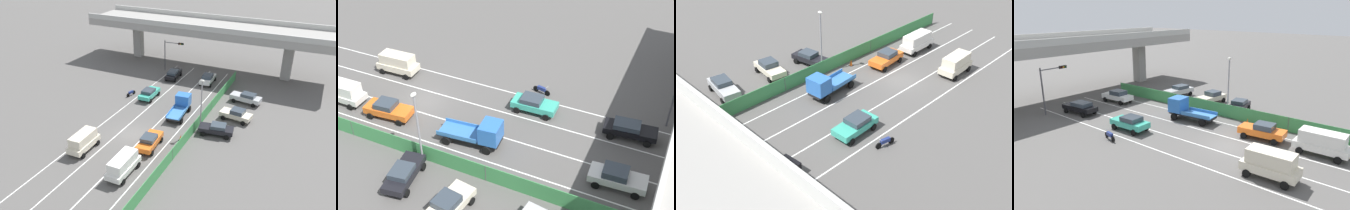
# 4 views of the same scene
# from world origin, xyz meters

# --- Properties ---
(ground_plane) EXTENTS (300.00, 300.00, 0.00)m
(ground_plane) POSITION_xyz_m (0.00, 0.00, 0.00)
(ground_plane) COLOR #565451
(lane_line_left_edge) EXTENTS (0.14, 43.31, 0.01)m
(lane_line_left_edge) POSITION_xyz_m (-4.98, 3.66, 0.00)
(lane_line_left_edge) COLOR silver
(lane_line_left_edge) RESTS_ON ground
(lane_line_mid_left) EXTENTS (0.14, 43.31, 0.01)m
(lane_line_mid_left) POSITION_xyz_m (-1.66, 3.66, 0.00)
(lane_line_mid_left) COLOR silver
(lane_line_mid_left) RESTS_ON ground
(lane_line_mid_right) EXTENTS (0.14, 43.31, 0.01)m
(lane_line_mid_right) POSITION_xyz_m (1.66, 3.66, 0.00)
(lane_line_mid_right) COLOR silver
(lane_line_mid_right) RESTS_ON ground
(lane_line_right_edge) EXTENTS (0.14, 43.31, 0.01)m
(lane_line_right_edge) POSITION_xyz_m (4.98, 3.66, 0.00)
(lane_line_right_edge) COLOR silver
(lane_line_right_edge) RESTS_ON ground
(green_fence) EXTENTS (0.10, 39.41, 1.57)m
(green_fence) POSITION_xyz_m (6.94, 3.66, 0.79)
(green_fence) COLOR #3D8E4C
(green_fence) RESTS_ON ground
(car_hatchback_white) EXTENTS (2.20, 4.52, 1.67)m
(car_hatchback_white) POSITION_xyz_m (3.14, 19.57, 0.91)
(car_hatchback_white) COLOR silver
(car_hatchback_white) RESTS_ON ground
(car_van_cream) EXTENTS (2.18, 4.38, 2.22)m
(car_van_cream) POSITION_xyz_m (-3.32, -5.47, 1.25)
(car_van_cream) COLOR beige
(car_van_cream) RESTS_ON ground
(car_van_white) EXTENTS (2.09, 4.65, 2.17)m
(car_van_white) POSITION_xyz_m (3.26, -7.26, 1.23)
(car_van_white) COLOR silver
(car_van_white) RESTS_ON ground
(car_sedan_black) EXTENTS (2.30, 4.73, 1.50)m
(car_sedan_black) POSITION_xyz_m (-3.09, 19.13, 0.86)
(car_sedan_black) COLOR black
(car_sedan_black) RESTS_ON ground
(car_taxi_teal) EXTENTS (2.17, 4.30, 1.55)m
(car_taxi_teal) POSITION_xyz_m (-3.07, 10.18, 0.87)
(car_taxi_teal) COLOR teal
(car_taxi_teal) RESTS_ON ground
(car_taxi_orange) EXTENTS (2.37, 4.59, 1.63)m
(car_taxi_orange) POSITION_xyz_m (3.41, -1.68, 0.89)
(car_taxi_orange) COLOR orange
(car_taxi_orange) RESTS_ON ground
(flatbed_truck_blue) EXTENTS (2.64, 5.63, 2.48)m
(flatbed_truck_blue) POSITION_xyz_m (3.31, 7.94, 1.27)
(flatbed_truck_blue) COLOR black
(flatbed_truck_blue) RESTS_ON ground
(motorcycle) EXTENTS (0.67, 1.93, 0.93)m
(motorcycle) POSITION_xyz_m (-6.11, 9.77, 0.46)
(motorcycle) COLOR black
(motorcycle) RESTS_ON ground
(parked_sedan_dark) EXTENTS (4.56, 2.52, 1.50)m
(parked_sedan_dark) POSITION_xyz_m (9.66, 4.49, 0.85)
(parked_sedan_dark) COLOR black
(parked_sedan_dark) RESTS_ON ground
(parked_sedan_cream) EXTENTS (4.40, 2.47, 1.64)m
(parked_sedan_cream) POSITION_xyz_m (10.90, 9.26, 0.89)
(parked_sedan_cream) COLOR beige
(parked_sedan_cream) RESTS_ON ground
(street_lamp) EXTENTS (0.60, 0.36, 7.02)m
(street_lamp) POSITION_xyz_m (7.40, 4.70, 4.27)
(street_lamp) COLOR gray
(street_lamp) RESTS_ON ground
(traffic_cone) EXTENTS (0.47, 0.47, 0.73)m
(traffic_cone) POSITION_xyz_m (6.11, 1.36, 0.34)
(traffic_cone) COLOR orange
(traffic_cone) RESTS_ON ground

